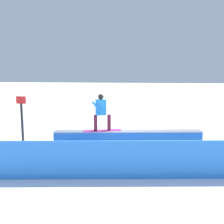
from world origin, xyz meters
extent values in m
plane|color=white|center=(0.00, 0.00, 0.00)|extent=(120.00, 120.00, 0.00)
cube|color=blue|center=(0.00, 0.00, 0.32)|extent=(5.87, 1.21, 0.64)
cube|color=#2F62B9|center=(0.00, 0.00, 0.16)|extent=(5.89, 1.23, 0.15)
cube|color=gray|center=(0.00, 0.00, 0.66)|extent=(5.88, 1.27, 0.04)
cube|color=#C51D8A|center=(1.01, 0.14, 0.69)|extent=(1.50, 0.75, 0.01)
cylinder|color=maroon|center=(1.27, 0.23, 1.00)|extent=(0.18, 0.18, 0.62)
cylinder|color=maroon|center=(0.75, 0.05, 1.00)|extent=(0.18, 0.18, 0.62)
cube|color=#2786D0|center=(1.06, 0.16, 1.62)|extent=(0.46, 0.36, 0.61)
sphere|color=black|center=(1.06, 0.16, 2.04)|extent=(0.22, 0.22, 0.22)
cylinder|color=#2786D0|center=(1.18, 0.37, 1.65)|extent=(0.42, 0.22, 0.48)
cylinder|color=#2786D0|center=(1.02, -0.03, 1.65)|extent=(0.32, 0.19, 0.54)
cube|color=#3083EE|center=(0.00, 3.17, 0.56)|extent=(8.88, 1.29, 1.11)
cylinder|color=#262628|center=(4.30, 0.29, 0.86)|extent=(0.10, 0.10, 1.73)
cube|color=red|center=(4.30, 0.29, 1.88)|extent=(0.40, 0.04, 0.30)
camera|label=1|loc=(-0.66, 10.18, 3.01)|focal=41.91mm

